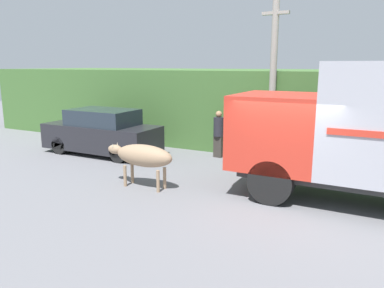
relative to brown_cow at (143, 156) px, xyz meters
The scene contains 7 objects.
ground_plane 3.94m from the brown_cow, 11.39° to the left, with size 60.00×60.00×0.00m, color slate.
hillside_embankment 8.84m from the brown_cow, 64.72° to the left, with size 32.00×6.51×3.11m.
building_backdrop 6.91m from the brown_cow, 114.67° to the left, with size 6.19×2.70×2.91m.
brown_cow is the anchor object (origin of this frame).
parked_suv 4.46m from the brown_cow, 145.04° to the left, with size 4.52×1.73×1.70m.
pedestrian_on_hill 4.15m from the brown_cow, 83.56° to the left, with size 0.40×0.40×1.71m.
utility_pole 5.48m from the brown_cow, 63.51° to the left, with size 0.90×0.23×5.67m.
Camera 1 is at (2.00, -8.94, 3.34)m, focal length 35.00 mm.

